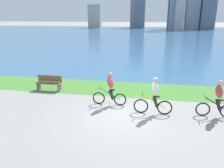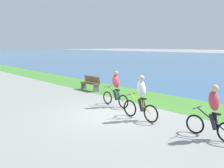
# 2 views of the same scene
# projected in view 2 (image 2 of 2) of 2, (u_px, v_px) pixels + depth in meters

# --- Properties ---
(ground_plane) EXTENTS (300.00, 300.00, 0.00)m
(ground_plane) POSITION_uv_depth(u_px,v_px,m) (112.00, 114.00, 9.77)
(ground_plane) COLOR gray
(grass_strip_bayside) EXTENTS (120.00, 2.90, 0.01)m
(grass_strip_bayside) POSITION_uv_depth(u_px,v_px,m) (163.00, 101.00, 12.19)
(grass_strip_bayside) COLOR #478433
(grass_strip_bayside) RESTS_ON ground
(cyclist_lead) EXTENTS (1.70, 0.52, 1.66)m
(cyclist_lead) POSITION_uv_depth(u_px,v_px,m) (116.00, 89.00, 10.95)
(cyclist_lead) COLOR black
(cyclist_lead) RESTS_ON ground
(cyclist_trailing) EXTENTS (1.72, 0.52, 1.71)m
(cyclist_trailing) POSITION_uv_depth(u_px,v_px,m) (141.00, 98.00, 8.95)
(cyclist_trailing) COLOR black
(cyclist_trailing) RESTS_ON ground
(cyclist_distant_rear) EXTENTS (1.64, 0.52, 1.67)m
(cyclist_distant_rear) POSITION_uv_depth(u_px,v_px,m) (213.00, 112.00, 7.12)
(cyclist_distant_rear) COLOR black
(cyclist_distant_rear) RESTS_ON ground
(bench_near_path) EXTENTS (1.50, 0.47, 0.90)m
(bench_near_path) POSITION_uv_depth(u_px,v_px,m) (91.00, 83.00, 14.94)
(bench_near_path) COLOR brown
(bench_near_path) RESTS_ON ground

